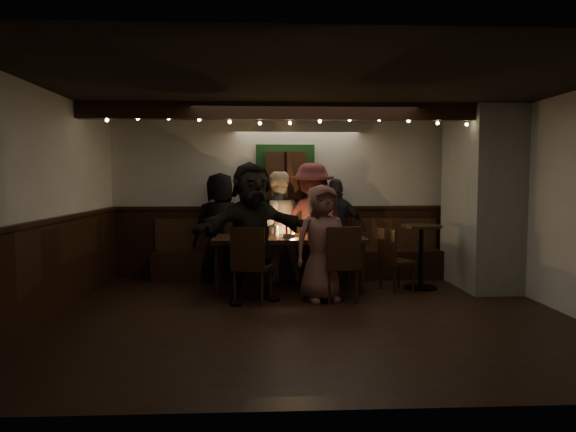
{
  "coord_description": "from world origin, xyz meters",
  "views": [
    {
      "loc": [
        -0.56,
        -5.91,
        1.59
      ],
      "look_at": [
        -0.2,
        1.6,
        1.05
      ],
      "focal_mm": 32.0,
      "sensor_mm": 36.0,
      "label": 1
    }
  ],
  "objects": [
    {
      "name": "person_a",
      "position": [
        -1.23,
        2.09,
        0.85
      ],
      "size": [
        0.96,
        0.79,
        1.69
      ],
      "primitive_type": "imported",
      "rotation": [
        0.0,
        0.0,
        3.5
      ],
      "color": "black",
      "rests_on": "ground"
    },
    {
      "name": "person_g",
      "position": [
        0.2,
        0.68,
        0.76
      ],
      "size": [
        0.86,
        0.69,
        1.52
      ],
      "primitive_type": "imported",
      "rotation": [
        0.0,
        0.0,
        0.31
      ],
      "color": "brown",
      "rests_on": "ground"
    },
    {
      "name": "person_e",
      "position": [
        0.61,
        2.18,
        0.8
      ],
      "size": [
        0.94,
        0.41,
        1.6
      ],
      "primitive_type": "imported",
      "rotation": [
        0.0,
        0.0,
        3.16
      ],
      "color": "#252529",
      "rests_on": "ground"
    },
    {
      "name": "person_f",
      "position": [
        -0.7,
        0.68,
        0.91
      ],
      "size": [
        1.75,
        1.19,
        1.82
      ],
      "primitive_type": "imported",
      "rotation": [
        0.0,
        0.0,
        0.43
      ],
      "color": "black",
      "rests_on": "ground"
    },
    {
      "name": "chair_near_right",
      "position": [
        0.44,
        0.58,
        0.56
      ],
      "size": [
        0.5,
        0.5,
        0.99
      ],
      "color": "black",
      "rests_on": "ground"
    },
    {
      "name": "chair_near_left",
      "position": [
        -0.73,
        0.55,
        0.56
      ],
      "size": [
        0.56,
        0.56,
        0.99
      ],
      "color": "black",
      "rests_on": "ground"
    },
    {
      "name": "person_b",
      "position": [
        -0.81,
        2.13,
        0.74
      ],
      "size": [
        0.63,
        0.53,
        1.48
      ],
      "primitive_type": "imported",
      "rotation": [
        0.0,
        0.0,
        2.76
      ],
      "color": "black",
      "rests_on": "ground"
    },
    {
      "name": "person_c",
      "position": [
        -0.35,
        2.08,
        0.85
      ],
      "size": [
        0.96,
        0.83,
        1.71
      ],
      "primitive_type": "imported",
      "rotation": [
        0.0,
        0.0,
        3.39
      ],
      "color": "beige",
      "rests_on": "ground"
    },
    {
      "name": "chair_end",
      "position": [
        1.27,
        1.25,
        0.5
      ],
      "size": [
        0.53,
        0.53,
        0.89
      ],
      "color": "black",
      "rests_on": "ground"
    },
    {
      "name": "room",
      "position": [
        1.07,
        1.42,
        1.07
      ],
      "size": [
        6.02,
        5.01,
        2.62
      ],
      "color": "black",
      "rests_on": "ground"
    },
    {
      "name": "dining_table",
      "position": [
        -0.2,
        1.4,
        0.7
      ],
      "size": [
        2.15,
        0.92,
        0.93
      ],
      "color": "black",
      "rests_on": "ground"
    },
    {
      "name": "high_top",
      "position": [
        1.73,
        1.39,
        0.59
      ],
      "size": [
        0.58,
        0.58,
        0.93
      ],
      "color": "black",
      "rests_on": "ground"
    },
    {
      "name": "person_d",
      "position": [
        0.2,
        2.08,
        0.92
      ],
      "size": [
        1.2,
        0.7,
        1.84
      ],
      "primitive_type": "imported",
      "rotation": [
        0.0,
        0.0,
        3.15
      ],
      "color": "#491E1F",
      "rests_on": "ground"
    }
  ]
}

